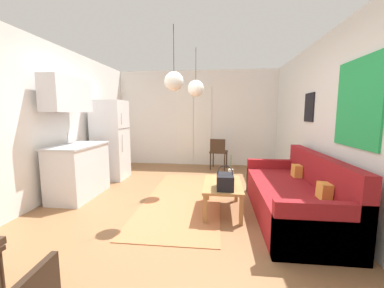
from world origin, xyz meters
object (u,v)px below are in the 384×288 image
couch (296,197)px  refrigerator (111,140)px  accent_chair (218,151)px  pendant_lamp_near (174,81)px  pendant_lamp_far (196,88)px  coffee_table (223,187)px  handbag (225,181)px  bamboo_vase (231,174)px

couch → refrigerator: size_ratio=1.27×
accent_chair → pendant_lamp_near: size_ratio=0.93×
accent_chair → pendant_lamp_near: bearing=88.2°
couch → pendant_lamp_far: (-1.50, 1.05, 1.61)m
coffee_table → pendant_lamp_far: (-0.49, 0.97, 1.52)m
couch → handbag: bearing=-170.5°
bamboo_vase → refrigerator: bearing=152.3°
handbag → accent_chair: 2.87m
refrigerator → pendant_lamp_far: (1.93, -0.57, 1.03)m
refrigerator → pendant_lamp_near: (1.74, -1.70, 1.01)m
bamboo_vase → couch: bearing=-18.0°
bamboo_vase → refrigerator: (-2.55, 1.33, 0.35)m
couch → coffee_table: couch is taller
pendant_lamp_far → bamboo_vase: bearing=-51.2°
coffee_table → couch: bearing=-4.6°
pendant_lamp_near → accent_chair: bearing=77.5°
coffee_table → bamboo_vase: 0.28m
couch → bamboo_vase: size_ratio=5.65×
handbag → accent_chair: size_ratio=0.42×
handbag → refrigerator: size_ratio=0.20×
coffee_table → pendant_lamp_far: pendant_lamp_far is taller
refrigerator → coffee_table: bearing=-32.4°
coffee_table → pendant_lamp_far: size_ratio=1.08×
pendant_lamp_near → pendant_lamp_far: (0.19, 1.13, 0.02)m
couch → handbag: 1.03m
bamboo_vase → coffee_table: bearing=-121.1°
handbag → coffee_table: bearing=95.8°
couch → pendant_lamp_far: pendant_lamp_far is taller
refrigerator → pendant_lamp_near: pendant_lamp_near is taller
accent_chair → pendant_lamp_near: pendant_lamp_near is taller
couch → pendant_lamp_near: 2.32m
couch → pendant_lamp_near: (-1.69, -0.08, 1.59)m
accent_chair → refrigerator: bearing=35.4°
handbag → pendant_lamp_near: size_ratio=0.39×
couch → accent_chair: 2.92m
couch → refrigerator: refrigerator is taller
accent_chair → pendant_lamp_far: pendant_lamp_far is taller
handbag → pendant_lamp_near: 1.52m
bamboo_vase → refrigerator: size_ratio=0.23×
refrigerator → pendant_lamp_near: 2.63m
accent_chair → bamboo_vase: bearing=105.1°
refrigerator → couch: bearing=-25.3°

